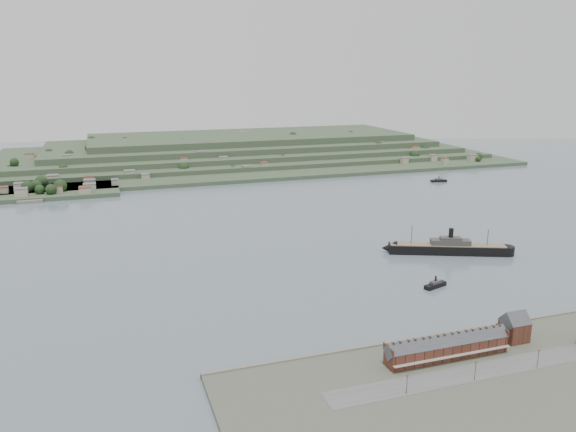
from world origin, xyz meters
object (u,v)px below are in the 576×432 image
object	(u,v)px
gabled_building	(514,327)
tugboat	(435,285)
steamship	(444,248)
terrace_row	(447,347)

from	to	relation	value
gabled_building	tugboat	distance (m)	69.88
gabled_building	steamship	bearing A→B (deg)	69.73
terrace_row	tugboat	world-z (taller)	terrace_row
terrace_row	tugboat	size ratio (longest dim) A/B	3.61
terrace_row	tugboat	xyz separation A→B (m)	(42.43, 73.42, -5.20)
tugboat	steamship	bearing A→B (deg)	52.00
steamship	tugboat	distance (m)	63.77
steamship	terrace_row	bearing A→B (deg)	-123.45
terrace_row	gabled_building	bearing A→B (deg)	6.12
terrace_row	tugboat	bearing A→B (deg)	59.98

